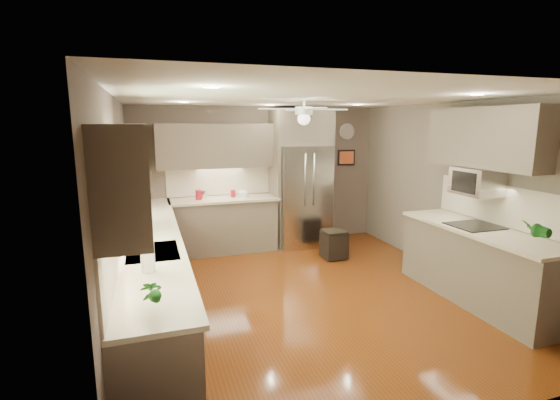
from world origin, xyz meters
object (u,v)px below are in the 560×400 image
soap_bottle (139,237)px  canister_d (233,194)px  potted_plant_left (151,292)px  refrigerator (302,181)px  paper_towel (148,256)px  potted_plant_right (534,229)px  bowl (243,196)px  microwave (477,181)px  canister_b (203,195)px  stool (334,244)px  canister_a (199,195)px

soap_bottle → canister_d: bearing=58.6°
potted_plant_left → refrigerator: 4.83m
soap_bottle → paper_towel: size_ratio=0.61×
potted_plant_left → potted_plant_right: bearing=5.2°
soap_bottle → paper_towel: (0.08, -0.85, 0.05)m
potted_plant_left → potted_plant_right: (3.85, 0.35, 0.03)m
bowl → microwave: microwave is taller
potted_plant_right → microwave: size_ratio=0.62×
canister_b → potted_plant_left: potted_plant_left is taller
canister_d → paper_towel: paper_towel is taller
potted_plant_left → bowl: bearing=68.7°
potted_plant_right → microwave: (0.13, 0.98, 0.37)m
microwave → soap_bottle: bearing=175.6°
stool → potted_plant_left: bearing=-132.8°
canister_b → bowl: size_ratio=0.70×
stool → canister_b: bearing=152.5°
bowl → stool: bearing=-36.3°
canister_a → bowl: size_ratio=0.87×
soap_bottle → refrigerator: bearing=40.9°
canister_a → bowl: canister_a is taller
canister_d → soap_bottle: size_ratio=0.71×
soap_bottle → potted_plant_left: (0.10, -1.64, 0.05)m
canister_b → microwave: 4.19m
potted_plant_right → paper_towel: (-3.87, 0.44, -0.03)m
potted_plant_left → stool: (2.88, 3.11, -0.84)m
potted_plant_right → refrigerator: size_ratio=0.14×
canister_d → potted_plant_right: size_ratio=0.38×
potted_plant_left → paper_towel: bearing=91.1°
canister_b → microwave: size_ratio=0.25×
canister_d → soap_bottle: 2.90m
potted_plant_right → refrigerator: 3.87m
stool → paper_towel: size_ratio=1.54×
potted_plant_left → microwave: bearing=18.4°
soap_bottle → bowl: size_ratio=0.92×
canister_a → paper_towel: bearing=-104.3°
canister_a → paper_towel: 3.38m
potted_plant_left → bowl: (1.58, 4.06, -0.12)m
soap_bottle → microwave: size_ratio=0.33×
bowl → refrigerator: (1.07, -0.02, 0.22)m
stool → refrigerator: bearing=103.4°
bowl → microwave: bearing=-48.7°
soap_bottle → stool: soap_bottle is taller
canister_d → microwave: (2.57, -2.80, 0.48)m
bowl → potted_plant_left: bearing=-111.3°
stool → paper_towel: bearing=-141.4°
canister_b → potted_plant_right: (2.95, -3.78, 0.10)m
canister_b → soap_bottle: size_ratio=0.76×
canister_b → refrigerator: bearing=-3.3°
soap_bottle → stool: bearing=26.2°
potted_plant_left → microwave: 4.22m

